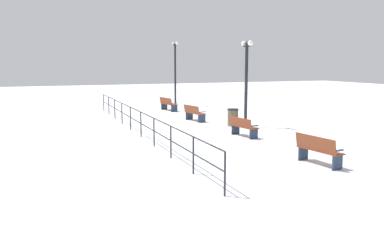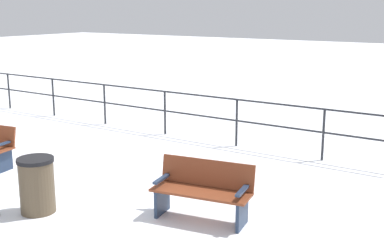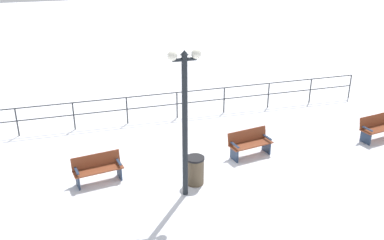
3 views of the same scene
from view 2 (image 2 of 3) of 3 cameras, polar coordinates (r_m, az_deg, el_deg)
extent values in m
plane|color=white|center=(8.94, -13.11, -7.73)|extent=(80.00, 80.00, 0.00)
cube|color=#23334C|center=(10.22, -20.63, -4.36)|extent=(0.41, 0.11, 0.43)
cube|color=#23334C|center=(10.12, -20.85, -2.58)|extent=(0.41, 0.13, 0.04)
cube|color=brown|center=(7.38, 1.02, -8.19)|extent=(0.74, 1.53, 0.04)
cube|color=brown|center=(7.52, 1.75, -6.01)|extent=(0.35, 1.46, 0.40)
cube|color=#23334C|center=(7.70, -3.40, -9.04)|extent=(0.45, 0.13, 0.44)
cube|color=#23334C|center=(7.26, 5.71, -10.47)|extent=(0.45, 0.13, 0.44)
cube|color=#23334C|center=(7.56, -3.51, -6.70)|extent=(0.45, 0.15, 0.04)
cube|color=#23334C|center=(7.12, 5.72, -8.02)|extent=(0.45, 0.15, 0.04)
cylinder|color=#26282D|center=(16.50, -20.10, 3.09)|extent=(0.05, 0.05, 1.07)
cylinder|color=#26282D|center=(14.97, -15.50, 2.49)|extent=(0.05, 0.05, 1.07)
cylinder|color=#26282D|center=(13.56, -9.90, 1.74)|extent=(0.05, 0.05, 1.07)
cylinder|color=#26282D|center=(12.31, -3.09, 0.80)|extent=(0.05, 0.05, 1.07)
cylinder|color=#26282D|center=(11.28, 5.10, -0.34)|extent=(0.05, 0.05, 1.07)
cylinder|color=#26282D|center=(10.52, 14.70, -1.67)|extent=(0.05, 0.05, 1.07)
cylinder|color=#26282D|center=(11.66, 0.83, 2.82)|extent=(0.04, 17.91, 0.04)
cylinder|color=#26282D|center=(11.75, 0.82, 0.51)|extent=(0.04, 17.91, 0.04)
cylinder|color=brown|center=(8.03, -17.21, -7.29)|extent=(0.53, 0.53, 0.80)
cylinder|color=black|center=(7.90, -17.42, -4.36)|extent=(0.55, 0.55, 0.06)
camera|label=1|loc=(26.76, -26.77, 11.44)|focal=36.60mm
camera|label=3|loc=(11.43, -93.52, 18.53)|focal=40.48mm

